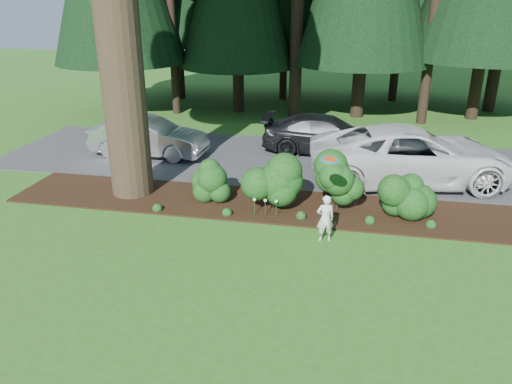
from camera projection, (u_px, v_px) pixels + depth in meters
ground at (259, 262)px, 11.42m from camera, size 80.00×80.00×0.00m
mulch_bed at (281, 206)px, 14.37m from camera, size 16.00×2.50×0.05m
driveway at (298, 161)px, 18.24m from camera, size 22.00×6.00×0.03m
shrub_row at (308, 184)px, 13.83m from camera, size 6.53×1.60×1.61m
lily_cluster at (265, 201)px, 13.47m from camera, size 0.69×0.09×0.57m
car_silver_wagon at (148, 137)px, 18.52m from camera, size 4.35×1.62×1.42m
car_white_suv at (412, 155)px, 15.85m from camera, size 6.88×4.06×1.79m
car_dark_suv at (326, 135)px, 18.88m from camera, size 4.85×1.99×1.40m
child at (325, 218)px, 12.20m from camera, size 0.51×0.41×1.21m
frisbee at (330, 160)px, 11.43m from camera, size 0.46×0.46×0.10m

